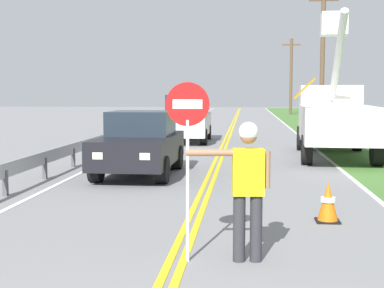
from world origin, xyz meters
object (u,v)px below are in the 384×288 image
at_px(stop_sign_paddle, 188,131).
at_px(oncoming_suv_second, 188,118).
at_px(traffic_cone_lead, 328,202).
at_px(utility_bucket_truck, 334,116).
at_px(utility_pole_mid, 322,56).
at_px(oncoming_sedan_nearest, 140,144).
at_px(utility_pole_far, 291,75).
at_px(flagger_worker, 247,182).

relative_size(stop_sign_paddle, oncoming_suv_second, 0.50).
bearing_deg(traffic_cone_lead, utility_bucket_truck, 80.67).
xyz_separation_m(oncoming_suv_second, traffic_cone_lead, (4.00, -14.77, -0.72)).
height_order(utility_bucket_truck, utility_pole_mid, utility_pole_mid).
relative_size(utility_bucket_truck, oncoming_sedan_nearest, 1.68).
relative_size(utility_bucket_truck, oncoming_suv_second, 1.50).
xyz_separation_m(utility_bucket_truck, oncoming_sedan_nearest, (-5.84, -5.04, -0.57)).
xyz_separation_m(oncoming_sedan_nearest, traffic_cone_lead, (4.21, -4.91, -0.50)).
distance_m(stop_sign_paddle, utility_pole_far, 48.76).
height_order(utility_pole_mid, traffic_cone_lead, utility_pole_mid).
distance_m(stop_sign_paddle, oncoming_suv_second, 17.28).
height_order(utility_bucket_truck, traffic_cone_lead, utility_bucket_truck).
height_order(stop_sign_paddle, oncoming_suv_second, stop_sign_paddle).
bearing_deg(oncoming_suv_second, flagger_worker, -81.30).
height_order(oncoming_suv_second, traffic_cone_lead, oncoming_suv_second).
height_order(utility_bucket_truck, utility_pole_far, utility_pole_far).
relative_size(flagger_worker, oncoming_sedan_nearest, 0.44).
distance_m(utility_pole_mid, traffic_cone_lead, 26.31).
relative_size(utility_bucket_truck, utility_pole_far, 0.92).
xyz_separation_m(flagger_worker, utility_pole_mid, (4.72, 28.10, 3.41)).
xyz_separation_m(stop_sign_paddle, utility_bucket_truck, (3.78, 12.35, -0.31)).
bearing_deg(utility_pole_far, utility_pole_mid, -89.14).
bearing_deg(stop_sign_paddle, utility_pole_mid, 78.99).
xyz_separation_m(utility_bucket_truck, utility_pole_mid, (1.70, 15.83, 3.05)).
bearing_deg(utility_bucket_truck, oncoming_sedan_nearest, -139.23).
relative_size(oncoming_sedan_nearest, utility_pole_mid, 0.48).
xyz_separation_m(stop_sign_paddle, traffic_cone_lead, (2.14, 2.40, -1.37)).
relative_size(utility_pole_mid, traffic_cone_lead, 12.20).
bearing_deg(oncoming_suv_second, stop_sign_paddle, -83.85).
xyz_separation_m(stop_sign_paddle, utility_pole_mid, (5.48, 28.18, 2.74)).
height_order(utility_bucket_truck, oncoming_sedan_nearest, utility_bucket_truck).
distance_m(oncoming_sedan_nearest, traffic_cone_lead, 6.48).
height_order(flagger_worker, traffic_cone_lead, flagger_worker).
xyz_separation_m(utility_bucket_truck, oncoming_suv_second, (-5.63, 4.82, -0.34)).
distance_m(utility_bucket_truck, utility_pole_far, 36.20).
bearing_deg(stop_sign_paddle, utility_pole_far, 83.90).
xyz_separation_m(flagger_worker, traffic_cone_lead, (1.38, 2.32, -0.71)).
bearing_deg(stop_sign_paddle, utility_bucket_truck, 72.99).
height_order(flagger_worker, utility_pole_far, utility_pole_far).
bearing_deg(traffic_cone_lead, oncoming_suv_second, 105.14).
height_order(oncoming_suv_second, utility_pole_far, utility_pole_far).
relative_size(oncoming_suv_second, utility_pole_mid, 0.54).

